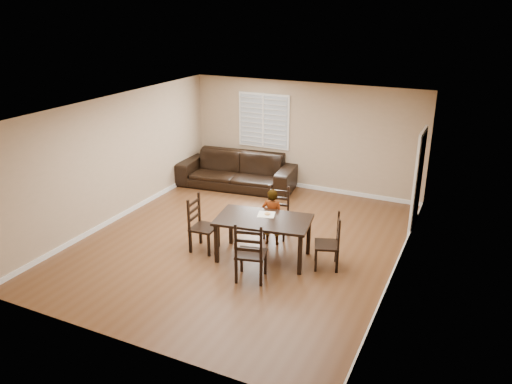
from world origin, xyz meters
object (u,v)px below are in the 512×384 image
child (272,217)px  donut (267,213)px  chair_near (278,213)px  chair_far (249,256)px  chair_right (334,244)px  dining_table (263,223)px  chair_left (198,225)px  sofa (237,170)px

child → donut: (0.09, -0.42, 0.25)m
chair_near → child: child is taller
chair_far → child: size_ratio=0.96×
chair_right → child: child is taller
child → dining_table: bearing=85.8°
chair_near → child: bearing=-90.5°
chair_near → chair_right: 1.68m
chair_far → chair_left: chair_far is taller
chair_far → donut: chair_far is taller
chair_left → chair_right: chair_left is taller
sofa → chair_far: bearing=-66.9°
chair_right → child: (-1.37, 0.39, 0.12)m
chair_far → chair_near: bearing=-94.3°
child → donut: 0.49m
chair_left → chair_right: 2.60m
donut → sofa: size_ratio=0.04×
chair_far → sofa: (-2.38, 4.14, -0.06)m
chair_left → sofa: size_ratio=0.36×
child → sofa: bearing=-64.0°
child → chair_left: bearing=20.8°
chair_near → chair_right: bearing=-40.1°
sofa → chair_near: bearing=-53.3°
donut → sofa: 3.79m
dining_table → donut: (-0.01, 0.19, 0.11)m
child → sofa: size_ratio=0.39×
chair_near → child: (0.07, -0.46, 0.11)m
chair_right → chair_left: bearing=-99.9°
chair_right → child: 1.43m
chair_far → chair_left: bearing=-39.7°
donut → sofa: (-2.22, 3.05, -0.39)m
chair_right → dining_table: bearing=-99.1°
dining_table → chair_near: size_ratio=1.78×
chair_near → chair_left: bearing=-141.2°
chair_right → donut: bearing=-107.7°
chair_left → donut: size_ratio=9.87×
chair_left → donut: 1.38m
child → donut: child is taller
chair_left → sofa: 3.56m
chair_far → chair_left: size_ratio=1.02×
chair_near → chair_right: chair_near is taller
chair_left → child: bearing=-59.9°
chair_left → dining_table: bearing=-85.4°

